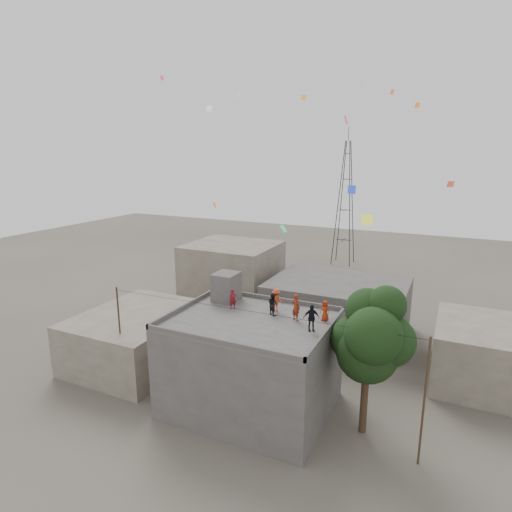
{
  "coord_description": "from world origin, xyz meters",
  "views": [
    {
      "loc": [
        11.06,
        -22.61,
        16.32
      ],
      "look_at": [
        -0.53,
        1.89,
        9.77
      ],
      "focal_mm": 30.0,
      "sensor_mm": 36.0,
      "label": 1
    }
  ],
  "objects_px": {
    "person_dark_adult": "(311,318)",
    "stair_head_box": "(226,287)",
    "tree": "(372,337)",
    "person_red_adult": "(296,307)",
    "transmission_tower": "(345,203)"
  },
  "relations": [
    {
      "from": "transmission_tower",
      "to": "person_red_adult",
      "type": "distance_m",
      "value": 39.42
    },
    {
      "from": "person_dark_adult",
      "to": "stair_head_box",
      "type": "bearing_deg",
      "value": 130.59
    },
    {
      "from": "tree",
      "to": "person_red_adult",
      "type": "relative_size",
      "value": 5.31
    },
    {
      "from": "stair_head_box",
      "to": "transmission_tower",
      "type": "height_order",
      "value": "transmission_tower"
    },
    {
      "from": "stair_head_box",
      "to": "person_red_adult",
      "type": "relative_size",
      "value": 1.17
    },
    {
      "from": "tree",
      "to": "person_red_adult",
      "type": "xyz_separation_m",
      "value": [
        -4.81,
        0.59,
        0.85
      ]
    },
    {
      "from": "tree",
      "to": "transmission_tower",
      "type": "distance_m",
      "value": 41.12
    },
    {
      "from": "stair_head_box",
      "to": "person_red_adult",
      "type": "bearing_deg",
      "value": -13.83
    },
    {
      "from": "person_red_adult",
      "to": "tree",
      "type": "bearing_deg",
      "value": -160.44
    },
    {
      "from": "tree",
      "to": "transmission_tower",
      "type": "bearing_deg",
      "value": 106.09
    },
    {
      "from": "transmission_tower",
      "to": "tree",
      "type": "bearing_deg",
      "value": -73.91
    },
    {
      "from": "tree",
      "to": "transmission_tower",
      "type": "xyz_separation_m",
      "value": [
        -11.37,
        39.4,
        2.97
      ]
    },
    {
      "from": "transmission_tower",
      "to": "person_dark_adult",
      "type": "bearing_deg",
      "value": -78.76
    },
    {
      "from": "transmission_tower",
      "to": "stair_head_box",
      "type": "bearing_deg",
      "value": -88.77
    },
    {
      "from": "tree",
      "to": "transmission_tower",
      "type": "relative_size",
      "value": 0.45
    }
  ]
}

